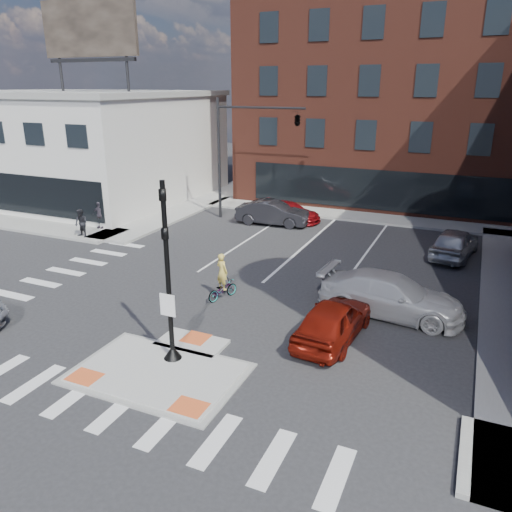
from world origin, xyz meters
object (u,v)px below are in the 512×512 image
at_px(red_sedan, 333,320).
at_px(cyclist, 222,284).
at_px(pedestrian_a, 81,223).
at_px(bg_car_red, 289,212).
at_px(bg_car_dark, 273,213).
at_px(white_pickup, 391,295).
at_px(pedestrian_b, 100,215).
at_px(bg_car_silver, 455,243).

relative_size(red_sedan, cyclist, 2.19).
bearing_deg(pedestrian_a, bg_car_red, 52.00).
bearing_deg(bg_car_dark, white_pickup, -142.73).
bearing_deg(red_sedan, bg_car_dark, -55.61).
bearing_deg(cyclist, pedestrian_b, -8.27).
relative_size(bg_car_red, pedestrian_b, 2.58).
height_order(bg_car_dark, pedestrian_a, pedestrian_a).
xyz_separation_m(bg_car_dark, bg_car_red, (0.67, 1.29, -0.15)).
bearing_deg(bg_car_silver, bg_car_dark, -1.32).
bearing_deg(pedestrian_a, red_sedan, -9.95).
bearing_deg(bg_car_silver, bg_car_red, -8.44).
relative_size(bg_car_dark, cyclist, 2.33).
bearing_deg(red_sedan, bg_car_silver, -102.06).
bearing_deg(cyclist, bg_car_dark, -58.32).
bearing_deg(cyclist, red_sedan, -177.26).
bearing_deg(cyclist, pedestrian_a, -0.82).
bearing_deg(pedestrian_b, cyclist, -32.78).
bearing_deg(white_pickup, cyclist, 105.78).
xyz_separation_m(bg_car_dark, cyclist, (2.58, -12.08, -0.10)).
xyz_separation_m(white_pickup, bg_car_red, (-8.78, 12.00, -0.19)).
relative_size(bg_car_silver, pedestrian_a, 2.75).
xyz_separation_m(red_sedan, bg_car_dark, (-7.91, 13.70, 0.02)).
relative_size(bg_car_dark, pedestrian_b, 2.80).
distance_m(bg_car_dark, pedestrian_b, 11.04).
relative_size(red_sedan, bg_car_red, 1.02).
bearing_deg(bg_car_red, bg_car_dark, 161.82).
xyz_separation_m(white_pickup, pedestrian_a, (-18.57, 3.00, 0.16)).
xyz_separation_m(red_sedan, bg_car_silver, (3.42, 11.57, 0.02)).
distance_m(bg_car_silver, pedestrian_a, 21.20).
xyz_separation_m(white_pickup, bg_car_silver, (1.88, 8.59, -0.04)).
height_order(pedestrian_a, pedestrian_b, pedestrian_b).
xyz_separation_m(red_sedan, cyclist, (-5.33, 1.62, -0.08)).
xyz_separation_m(bg_car_silver, pedestrian_a, (-20.45, -5.59, 0.20)).
bearing_deg(bg_car_red, pedestrian_a, 141.78).
xyz_separation_m(bg_car_dark, bg_car_silver, (11.33, -2.12, 0.00)).
bearing_deg(white_pickup, pedestrian_b, 79.71).
relative_size(bg_car_silver, bg_car_red, 1.05).
height_order(bg_car_dark, pedestrian_b, pedestrian_b).
xyz_separation_m(bg_car_silver, pedestrian_b, (-20.77, -3.59, 0.22)).
bearing_deg(red_sedan, pedestrian_b, -20.31).
relative_size(red_sedan, white_pickup, 0.79).
xyz_separation_m(bg_car_silver, cyclist, (-8.75, -9.96, -0.10)).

